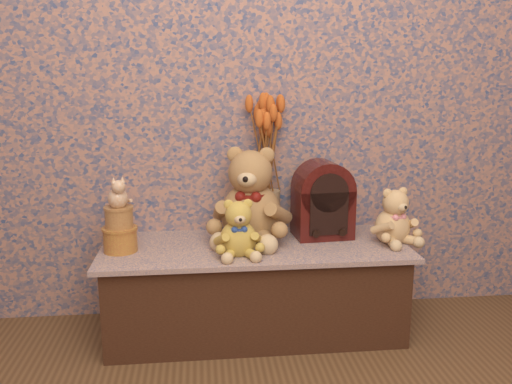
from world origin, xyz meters
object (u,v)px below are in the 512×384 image
(cathedral_radio, at_px, (323,199))
(ceramic_vase, at_px, (267,212))
(cat_figurine, at_px, (118,191))
(teddy_medium, at_px, (238,225))
(biscuit_tin_lower, at_px, (120,240))
(teddy_small, at_px, (393,213))
(teddy_large, at_px, (251,190))

(cathedral_radio, distance_m, ceramic_vase, 0.26)
(cathedral_radio, relative_size, cat_figurine, 2.60)
(teddy_medium, relative_size, biscuit_tin_lower, 1.80)
(teddy_small, bearing_deg, biscuit_tin_lower, 163.30)
(biscuit_tin_lower, distance_m, cat_figurine, 0.20)
(teddy_small, xyz_separation_m, biscuit_tin_lower, (-1.15, -0.00, -0.08))
(teddy_medium, distance_m, teddy_small, 0.68)
(cathedral_radio, xyz_separation_m, ceramic_vase, (-0.24, 0.08, -0.07))
(cathedral_radio, bearing_deg, teddy_medium, -156.73)
(teddy_large, distance_m, cat_figurine, 0.56)
(teddy_large, distance_m, teddy_medium, 0.24)
(teddy_large, height_order, cathedral_radio, teddy_large)
(ceramic_vase, xyz_separation_m, cat_figurine, (-0.63, -0.20, 0.15))
(teddy_small, relative_size, cathedral_radio, 0.75)
(cathedral_radio, distance_m, biscuit_tin_lower, 0.88)
(cathedral_radio, bearing_deg, cat_figurine, -176.88)
(cathedral_radio, xyz_separation_m, biscuit_tin_lower, (-0.86, -0.12, -0.12))
(biscuit_tin_lower, bearing_deg, cat_figurine, 0.00)
(cathedral_radio, distance_m, cat_figurine, 0.88)
(teddy_large, relative_size, cat_figurine, 3.34)
(ceramic_vase, relative_size, cat_figurine, 1.49)
(teddy_large, xyz_separation_m, biscuit_tin_lower, (-0.55, -0.11, -0.17))
(teddy_large, height_order, biscuit_tin_lower, teddy_large)
(cat_figurine, bearing_deg, biscuit_tin_lower, 0.00)
(teddy_medium, relative_size, cathedral_radio, 0.72)
(teddy_large, distance_m, biscuit_tin_lower, 0.58)
(teddy_large, xyz_separation_m, teddy_medium, (-0.07, -0.20, -0.10))
(teddy_small, bearing_deg, cathedral_radio, 141.45)
(teddy_large, relative_size, teddy_medium, 1.79)
(ceramic_vase, bearing_deg, biscuit_tin_lower, -162.41)
(teddy_large, height_order, ceramic_vase, teddy_large)
(ceramic_vase, bearing_deg, teddy_medium, -117.89)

